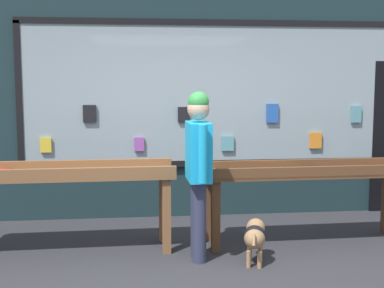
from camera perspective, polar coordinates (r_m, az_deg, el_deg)
The scene contains 6 objects.
ground_plane at distance 5.16m, azimuth 0.83°, elevation -14.08°, with size 40.00×40.00×0.00m, color #2D2D33.
shopfront_facade at distance 7.21m, azimuth -0.90°, elevation 5.92°, with size 7.33×0.29×3.48m.
display_table_left at distance 5.89m, azimuth -13.50°, elevation -3.96°, with size 2.37×0.67×0.95m.
display_table_right at distance 6.18m, azimuth 12.13°, elevation -3.69°, with size 2.37×0.62×0.92m.
person_browsing at distance 5.40m, azimuth 0.69°, elevation -1.92°, with size 0.23×0.68×1.73m.
small_dog at distance 5.49m, azimuth 6.73°, elevation -9.70°, with size 0.30×0.53×0.42m.
Camera 1 is at (-0.63, -4.78, 1.85)m, focal length 50.00 mm.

